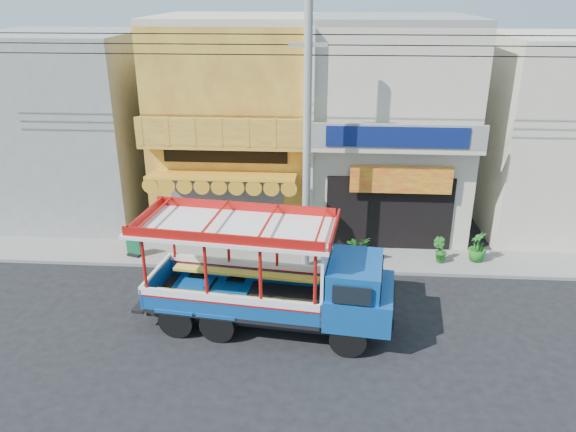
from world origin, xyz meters
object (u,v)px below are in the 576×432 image
Objects in this scene: utility_pole at (312,128)px; potted_plant_b at (440,250)px; songthaew_truck at (284,278)px; potted_plant_c at (478,246)px; green_sign at (134,246)px; potted_plant_a at (357,248)px.

potted_plant_b is (4.60, 0.61, -4.45)m from utility_pole.
songthaew_truck is 6.75× the size of potted_plant_c.
songthaew_truck is 7.21m from green_sign.
songthaew_truck is 6.89m from potted_plant_b.
songthaew_truck reaches higher than potted_plant_a.
utility_pole is at bearing -2.97° from green_sign.
green_sign is at bearing 155.85° from potted_plant_a.
songthaew_truck is 7.47× the size of potted_plant_a.
potted_plant_c is (5.95, 0.80, -4.36)m from utility_pole.
utility_pole is 6.43m from potted_plant_b.
songthaew_truck is 8.05m from potted_plant_c.
potted_plant_b is at bearing 40.11° from songthaew_truck.
green_sign is 0.80× the size of potted_plant_c.
potted_plant_a is at bearing 15.12° from utility_pole.
utility_pole is at bearing 170.16° from potted_plant_a.
potted_plant_c reaches higher than potted_plant_b.
potted_plant_c is at bearing -139.26° from potted_plant_b.
green_sign is 12.37m from potted_plant_c.
potted_plant_a is at bearing 61.83° from songthaew_truck.
utility_pole is 27.94× the size of potted_plant_a.
potted_plant_c is at bearing -20.33° from potted_plant_a.
potted_plant_c is (4.29, 0.35, 0.05)m from potted_plant_a.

